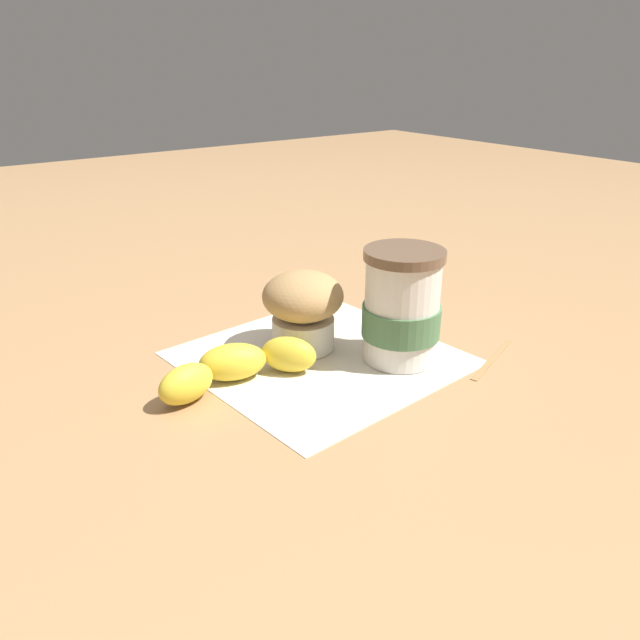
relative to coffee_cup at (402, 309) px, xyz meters
The scene contains 6 objects.
ground_plane 0.10m from the coffee_cup, 37.86° to the right, with size 3.00×3.00×0.00m, color #A87C51.
paper_napkin 0.10m from the coffee_cup, 37.86° to the right, with size 0.25×0.25×0.00m, color beige.
coffee_cup is the anchor object (origin of this frame).
muffin 0.11m from the coffee_cup, 50.27° to the right, with size 0.09×0.09×0.09m.
banana 0.18m from the coffee_cup, 18.79° to the right, with size 0.17×0.08×0.04m.
wooden_stirrer 0.11m from the coffee_cup, 142.08° to the left, with size 0.11×0.01×0.00m, color #9E7547.
Camera 1 is at (0.35, 0.48, 0.30)m, focal length 35.00 mm.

